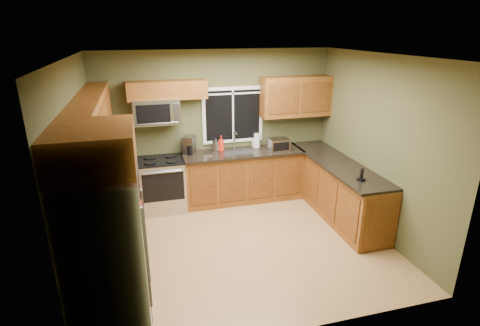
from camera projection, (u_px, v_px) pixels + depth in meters
name	position (u px, v px, depth m)	size (l,w,h in m)	color
floor	(243.00, 243.00, 5.59)	(4.20, 4.20, 0.00)	#AC7E4B
ceiling	(243.00, 56.00, 4.68)	(4.20, 4.20, 0.00)	white
back_wall	(217.00, 127.00, 6.77)	(4.20, 4.20, 0.00)	#4B4C2B
front_wall	(294.00, 218.00, 3.50)	(4.20, 4.20, 0.00)	#4B4C2B
left_wall	(80.00, 172.00, 4.62)	(3.60, 3.60, 0.00)	#4B4C2B
right_wall	(377.00, 146.00, 5.64)	(3.60, 3.60, 0.00)	#4B4C2B
window	(233.00, 115.00, 6.76)	(1.12, 0.03, 1.02)	white
base_cabinets_left	(115.00, 217.00, 5.43)	(0.60, 2.65, 0.90)	brown
countertop_left	(113.00, 187.00, 5.28)	(0.65, 2.65, 0.04)	black
base_cabinets_back	(243.00, 177.00, 6.90)	(2.17, 0.60, 0.90)	brown
countertop_back	(243.00, 153.00, 6.72)	(2.17, 0.65, 0.04)	black
base_cabinets_peninsula	(336.00, 189.00, 6.37)	(0.60, 2.52, 0.90)	brown
countertop_peninsula	(337.00, 163.00, 6.21)	(0.65, 2.50, 0.04)	black
upper_cabinets_left	(92.00, 122.00, 4.92)	(0.33, 2.65, 0.72)	brown
upper_cabinets_back_left	(167.00, 90.00, 6.17)	(1.30, 0.33, 0.30)	brown
upper_cabinets_back_right	(296.00, 97.00, 6.80)	(1.30, 0.33, 0.72)	brown
upper_cabinet_over_fridge	(93.00, 148.00, 3.30)	(0.72, 0.90, 0.38)	brown
refrigerator	(108.00, 257.00, 3.68)	(0.74, 0.90, 1.80)	#B7B7BC
range	(162.00, 184.00, 6.51)	(0.76, 0.69, 0.94)	#B7B7BC
microwave	(157.00, 111.00, 6.21)	(0.76, 0.41, 0.42)	#B7B7BC
sink	(237.00, 151.00, 6.70)	(0.60, 0.42, 0.36)	slate
toaster_oven	(279.00, 144.00, 6.75)	(0.36, 0.29, 0.22)	#B7B7BC
coffee_maker	(189.00, 145.00, 6.58)	(0.27, 0.30, 0.31)	slate
kettle	(216.00, 145.00, 6.72)	(0.16, 0.16, 0.24)	#B7B7BC
paper_towel_roll	(257.00, 141.00, 6.93)	(0.14, 0.14, 0.29)	white
soap_bottle_a	(221.00, 144.00, 6.70)	(0.11, 0.11, 0.29)	red
soap_bottle_b	(255.00, 142.00, 6.94)	(0.09, 0.09, 0.20)	white
cordless_phone	(361.00, 177.00, 5.42)	(0.11, 0.11, 0.20)	black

